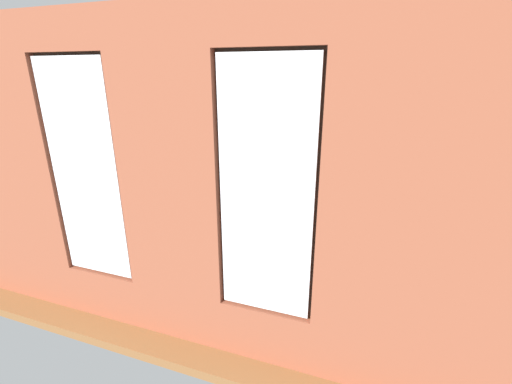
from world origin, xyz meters
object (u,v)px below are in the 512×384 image
(tv_flatscreen, at_px, (135,164))
(potted_plant_corner_far_left, at_px, (469,315))
(remote_gray, at_px, (266,211))
(potted_plant_beside_window_right, at_px, (67,230))
(potted_plant_corner_near_left, at_px, (425,182))
(couch_left, at_px, (427,252))
(table_plant_small, at_px, (275,209))
(coffee_table, at_px, (274,218))
(potted_plant_by_left_couch, at_px, (393,211))
(media_console, at_px, (138,192))
(couch_by_window, at_px, (154,263))
(cup_ceramic, at_px, (301,213))

(tv_flatscreen, bearing_deg, potted_plant_corner_far_left, 155.78)
(remote_gray, distance_m, potted_plant_beside_window_right, 2.93)
(remote_gray, height_order, potted_plant_corner_near_left, potted_plant_corner_near_left)
(couch_left, distance_m, table_plant_small, 2.28)
(coffee_table, height_order, remote_gray, remote_gray)
(potted_plant_by_left_couch, bearing_deg, couch_left, 106.97)
(tv_flatscreen, relative_size, potted_plant_corner_near_left, 0.82)
(remote_gray, bearing_deg, potted_plant_by_left_couch, 64.46)
(potted_plant_by_left_couch, bearing_deg, tv_flatscreen, 4.11)
(media_console, xyz_separation_m, tv_flatscreen, (0.00, -0.00, 0.59))
(coffee_table, distance_m, remote_gray, 0.22)
(coffee_table, bearing_deg, potted_plant_corner_near_left, -140.98)
(table_plant_small, distance_m, remote_gray, 0.23)
(table_plant_small, xyz_separation_m, media_console, (3.18, -0.62, -0.27))
(remote_gray, bearing_deg, potted_plant_corner_near_left, 76.39)
(couch_by_window, distance_m, couch_left, 3.62)
(table_plant_small, height_order, remote_gray, table_plant_small)
(potted_plant_beside_window_right, bearing_deg, couch_by_window, -175.50)
(potted_plant_by_left_couch, bearing_deg, table_plant_small, 28.04)
(cup_ceramic, height_order, remote_gray, cup_ceramic)
(couch_left, bearing_deg, table_plant_small, -98.26)
(coffee_table, height_order, potted_plant_corner_near_left, potted_plant_corner_near_left)
(cup_ceramic, height_order, potted_plant_by_left_couch, potted_plant_by_left_couch)
(couch_left, relative_size, coffee_table, 1.16)
(couch_left, distance_m, potted_plant_corner_near_left, 2.30)
(tv_flatscreen, relative_size, potted_plant_corner_far_left, 0.78)
(couch_by_window, distance_m, potted_plant_beside_window_right, 1.31)
(couch_by_window, height_order, coffee_table, couch_by_window)
(couch_by_window, bearing_deg, cup_ceramic, -127.56)
(media_console, height_order, tv_flatscreen, tv_flatscreen)
(coffee_table, bearing_deg, potted_plant_by_left_couch, -151.96)
(media_console, height_order, potted_plant_corner_near_left, potted_plant_corner_near_left)
(table_plant_small, bearing_deg, potted_plant_corner_near_left, -140.98)
(remote_gray, xyz_separation_m, tv_flatscreen, (2.99, -0.53, 0.42))
(potted_plant_corner_near_left, bearing_deg, potted_plant_beside_window_right, 38.97)
(cup_ceramic, xyz_separation_m, table_plant_small, (0.41, 0.13, 0.06))
(remote_gray, bearing_deg, cup_ceramic, 44.33)
(couch_by_window, xyz_separation_m, cup_ceramic, (-1.47, -1.92, 0.14))
(cup_ceramic, distance_m, tv_flatscreen, 3.64)
(media_console, bearing_deg, couch_by_window, 131.25)
(coffee_table, relative_size, media_console, 1.43)
(media_console, bearing_deg, tv_flatscreen, -90.00)
(cup_ceramic, height_order, table_plant_small, table_plant_small)
(remote_gray, xyz_separation_m, media_console, (2.99, -0.53, -0.17))
(cup_ceramic, relative_size, table_plant_small, 0.48)
(potted_plant_corner_far_left, bearing_deg, cup_ceramic, -45.31)
(potted_plant_beside_window_right, bearing_deg, couch_left, -161.19)
(coffee_table, height_order, potted_plant_by_left_couch, potted_plant_by_left_couch)
(potted_plant_corner_far_left, bearing_deg, remote_gray, -37.44)
(coffee_table, relative_size, potted_plant_corner_near_left, 1.21)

